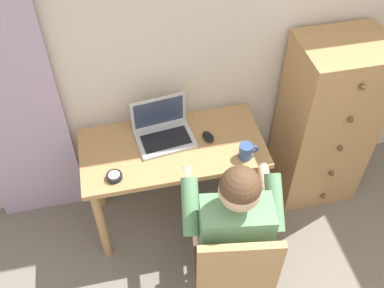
% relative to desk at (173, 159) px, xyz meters
% --- Properties ---
extents(wall_back, '(4.80, 0.05, 2.50)m').
position_rel_desk_xyz_m(wall_back, '(0.33, 0.34, 0.66)').
color(wall_back, beige).
rests_on(wall_back, ground_plane).
extents(curtain_panel, '(0.58, 0.03, 2.13)m').
position_rel_desk_xyz_m(curtain_panel, '(-0.89, 0.27, 0.47)').
color(curtain_panel, '#B29EBC').
rests_on(curtain_panel, ground_plane).
extents(desk, '(1.11, 0.54, 0.71)m').
position_rel_desk_xyz_m(desk, '(0.00, 0.00, 0.00)').
color(desk, tan).
rests_on(desk, ground_plane).
extents(dresser, '(0.53, 0.46, 1.24)m').
position_rel_desk_xyz_m(dresser, '(1.04, 0.06, 0.03)').
color(dresser, tan).
rests_on(dresser, ground_plane).
extents(chair, '(0.48, 0.46, 0.86)m').
position_rel_desk_xyz_m(chair, '(0.19, -0.72, -0.11)').
color(chair, brown).
rests_on(chair, ground_plane).
extents(person_seated, '(0.59, 0.63, 1.18)m').
position_rel_desk_xyz_m(person_seated, '(0.22, -0.54, 0.07)').
color(person_seated, '#4C4C4C').
rests_on(person_seated, ground_plane).
extents(laptop, '(0.37, 0.29, 0.24)m').
position_rel_desk_xyz_m(laptop, '(-0.04, 0.10, 0.17)').
color(laptop, '#B7BABF').
rests_on(laptop, desk).
extents(computer_mouse, '(0.08, 0.11, 0.03)m').
position_rel_desk_xyz_m(computer_mouse, '(0.23, 0.01, 0.14)').
color(computer_mouse, black).
rests_on(computer_mouse, desk).
extents(desk_clock, '(0.09, 0.09, 0.03)m').
position_rel_desk_xyz_m(desk_clock, '(-0.36, -0.17, 0.13)').
color(desk_clock, black).
rests_on(desk_clock, desk).
extents(coffee_mug, '(0.12, 0.08, 0.09)m').
position_rel_desk_xyz_m(coffee_mug, '(0.41, -0.18, 0.17)').
color(coffee_mug, '#33518C').
rests_on(coffee_mug, desk).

